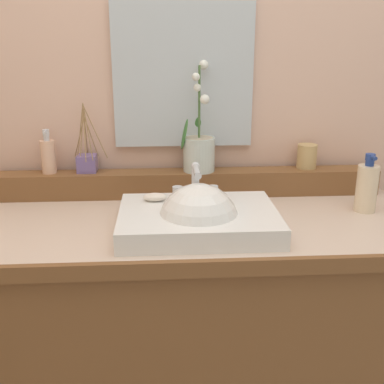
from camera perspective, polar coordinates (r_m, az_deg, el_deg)
wall_back at (r=1.77m, az=-1.23°, el=13.48°), size 3.04×0.20×2.50m
vanity_cabinet at (r=1.66m, az=-0.40°, el=-17.11°), size 1.45×0.60×0.86m
back_ledge at (r=1.67m, az=-0.90°, el=1.09°), size 1.37×0.09×0.09m
sink_basin at (r=1.37m, az=0.78°, el=-3.61°), size 0.46×0.33×0.27m
soap_bar at (r=1.44m, az=-4.49°, el=-0.61°), size 0.07×0.04×0.02m
potted_plant at (r=1.64m, az=0.84°, el=5.29°), size 0.12×0.12×0.37m
soap_dispenser at (r=1.69m, az=-16.93°, el=4.23°), size 0.05×0.05×0.15m
tumbler_cup at (r=1.74m, az=13.66°, el=4.19°), size 0.07×0.07×0.09m
reed_diffuser at (r=1.69m, az=-12.52°, el=3.56°), size 0.12×0.11×0.24m
lotion_bottle at (r=1.60m, az=20.29°, el=0.56°), size 0.07×0.07×0.19m
mirror at (r=1.66m, az=-0.97°, el=13.77°), size 0.48×0.02×0.48m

